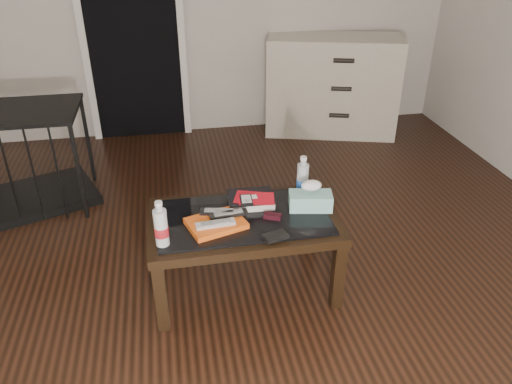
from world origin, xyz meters
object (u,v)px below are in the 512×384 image
textbook (251,200)px  water_bottle_left (161,223)px  water_bottle_right (303,176)px  dresser (332,86)px  pet_crate (24,175)px  tissue_box (310,201)px  coffee_table (243,226)px

textbook → water_bottle_left: (-0.49, -0.30, 0.10)m
water_bottle_left → water_bottle_right: size_ratio=1.00×
dresser → pet_crate: size_ratio=1.22×
water_bottle_left → water_bottle_right: same height
dresser → tissue_box: 2.27m
pet_crate → tissue_box: size_ratio=4.59×
water_bottle_left → water_bottle_right: (0.79, 0.35, 0.00)m
textbook → tissue_box: 0.33m
tissue_box → textbook: bearing=170.9°
pet_crate → coffee_table: bearing=-62.1°
pet_crate → tissue_box: (1.77, -1.18, 0.28)m
textbook → pet_crate: bearing=145.9°
tissue_box → water_bottle_left: bearing=-155.8°
dresser → textbook: 2.30m
dresser → textbook: dresser is taller
textbook → water_bottle_right: size_ratio=1.05×
water_bottle_right → tissue_box: (0.01, -0.15, -0.07)m
dresser → textbook: bearing=-103.4°
water_bottle_right → tissue_box: water_bottle_right is taller
coffee_table → pet_crate: bearing=139.2°
coffee_table → dresser: 2.45m
coffee_table → textbook: textbook is taller
pet_crate → tissue_box: 2.14m
dresser → water_bottle_left: 2.82m
textbook → water_bottle_right: water_bottle_right is taller
coffee_table → tissue_box: (0.37, 0.02, 0.11)m
textbook → water_bottle_left: 0.58m
pet_crate → dresser: bearing=-1.4°
dresser → water_bottle_right: bearing=-96.9°
textbook → water_bottle_right: bearing=10.2°
coffee_table → water_bottle_right: bearing=24.6°
coffee_table → pet_crate: 1.85m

